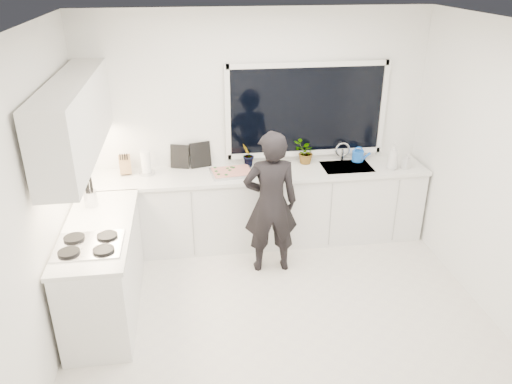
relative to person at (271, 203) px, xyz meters
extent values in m
cube|color=beige|center=(-0.03, -0.84, -0.81)|extent=(4.00, 3.50, 0.02)
cube|color=white|center=(-0.03, 0.92, 0.55)|extent=(4.00, 0.02, 2.70)
cube|color=white|center=(-2.04, -0.84, 0.55)|extent=(0.02, 3.50, 2.70)
cube|color=white|center=(1.98, -0.84, 0.55)|extent=(0.02, 3.50, 2.70)
cube|color=white|center=(-0.03, -0.84, 1.91)|extent=(4.00, 3.50, 0.02)
cube|color=black|center=(0.57, 0.88, 0.75)|extent=(1.80, 0.02, 1.00)
cube|color=white|center=(-0.03, 0.61, -0.36)|extent=(3.92, 0.58, 0.88)
cube|color=white|center=(-1.70, -0.49, -0.36)|extent=(0.58, 1.60, 0.88)
cube|color=silver|center=(-0.03, 0.60, 0.10)|extent=(3.94, 0.62, 0.04)
cube|color=silver|center=(-1.70, -0.49, 0.10)|extent=(0.62, 1.60, 0.04)
cube|color=white|center=(-1.82, -0.14, 1.05)|extent=(0.34, 2.10, 0.70)
cube|color=silver|center=(1.02, 0.61, 0.07)|extent=(0.58, 0.42, 0.14)
cylinder|color=silver|center=(1.02, 0.81, 0.23)|extent=(0.03, 0.03, 0.22)
cube|color=black|center=(-1.72, -0.84, 0.13)|extent=(0.56, 0.48, 0.03)
imported|color=black|center=(0.00, 0.00, 0.00)|extent=(0.59, 0.39, 1.60)
cube|color=silver|center=(-0.35, 0.58, 0.13)|extent=(0.52, 0.41, 0.03)
cube|color=red|center=(-0.35, 0.58, 0.15)|extent=(0.47, 0.36, 0.01)
cylinder|color=blue|center=(1.20, 0.77, 0.18)|extent=(0.15, 0.15, 0.13)
cylinder|color=white|center=(-1.32, 0.71, 0.25)|extent=(0.11, 0.11, 0.26)
cube|color=brown|center=(-1.56, 0.75, 0.23)|extent=(0.14, 0.12, 0.22)
cylinder|color=silver|center=(-1.82, -0.04, 0.20)|extent=(0.13, 0.13, 0.16)
cube|color=black|center=(-0.94, 0.85, 0.26)|extent=(0.22, 0.08, 0.28)
cube|color=black|center=(-0.70, 0.85, 0.27)|extent=(0.25, 0.09, 0.30)
imported|color=#26662D|center=(-0.14, 0.77, 0.26)|extent=(0.18, 0.20, 0.29)
imported|color=#26662D|center=(0.18, 0.77, 0.27)|extent=(0.17, 0.13, 0.30)
imported|color=#26662D|center=(0.55, 0.77, 0.26)|extent=(0.34, 0.33, 0.29)
imported|color=#D8BF66|center=(1.51, 0.46, 0.28)|extent=(0.14, 0.14, 0.32)
imported|color=#D8BF66|center=(1.68, 0.46, 0.21)|extent=(0.11, 0.11, 0.18)
camera|label=1|loc=(-0.82, -4.68, 2.34)|focal=35.00mm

